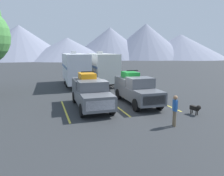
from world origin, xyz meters
TOP-DOWN VIEW (x-y plane):
  - ground_plane at (0.00, 0.00)m, footprint 240.00×240.00m
  - pickup_truck_a at (-1.85, 0.33)m, footprint 2.29×5.66m
  - pickup_truck_b at (1.77, 0.40)m, footprint 2.13×5.60m
  - lot_stripe_a at (-3.72, -0.02)m, footprint 0.12×5.50m
  - lot_stripe_b at (0.00, -0.02)m, footprint 0.12×5.50m
  - lot_stripe_c at (3.72, -0.02)m, footprint 0.12×5.50m
  - camper_trailer_a at (-1.44, 10.40)m, footprint 2.68×9.22m
  - camper_trailer_b at (1.72, 10.18)m, footprint 2.78×8.22m
  - person_a at (1.65, -4.93)m, footprint 0.25×0.37m
  - dog at (4.16, -3.60)m, footprint 0.37×0.86m
  - mountain_ridge at (2.97, 77.72)m, footprint 146.45×54.15m

SIDE VIEW (x-z plane):
  - ground_plane at x=0.00m, z-range 0.00..0.00m
  - lot_stripe_a at x=-3.72m, z-range 0.00..0.01m
  - lot_stripe_b at x=0.00m, z-range 0.00..0.01m
  - lot_stripe_c at x=3.72m, z-range 0.00..0.01m
  - dog at x=4.16m, z-range 0.11..0.78m
  - person_a at x=1.65m, z-range 0.13..1.84m
  - pickup_truck_a at x=-1.85m, z-range -0.12..2.42m
  - pickup_truck_b at x=1.77m, z-range -0.10..2.42m
  - camper_trailer_b at x=1.72m, z-range 0.10..4.05m
  - camper_trailer_a at x=-1.44m, z-range 0.10..4.07m
  - mountain_ridge at x=2.97m, z-range -1.12..15.24m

